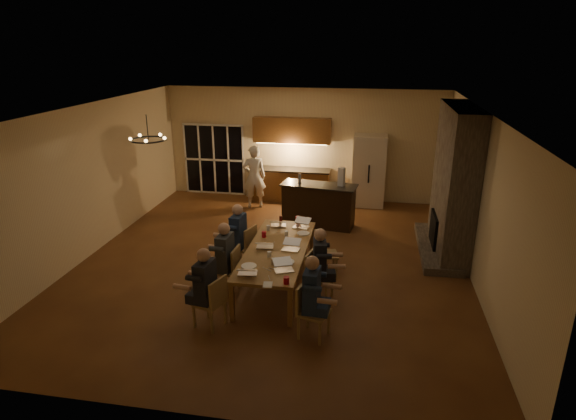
{
  "coord_description": "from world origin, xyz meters",
  "views": [
    {
      "loc": [
        1.91,
        -9.06,
        4.45
      ],
      "look_at": [
        0.28,
        0.3,
        1.08
      ],
      "focal_mm": 30.0,
      "sensor_mm": 36.0,
      "label": 1
    }
  ],
  "objects_px": {
    "bar_island": "(319,205)",
    "chair_right_mid": "(320,277)",
    "person_right_mid": "(319,265)",
    "plate_near": "(287,262)",
    "laptop_c": "(265,242)",
    "laptop_d": "(291,244)",
    "chair_right_far": "(326,254)",
    "plate_left": "(249,266)",
    "chair_left_far": "(243,246)",
    "chair_left_near": "(209,301)",
    "can_cola": "(281,219)",
    "chair_right_near": "(314,312)",
    "laptop_f": "(301,222)",
    "mug_back": "(268,228)",
    "redcup_near": "(286,280)",
    "plate_far": "(303,233)",
    "bar_blender": "(341,177)",
    "dining_table": "(277,266)",
    "person_right_near": "(312,297)",
    "redcup_far": "(298,219)",
    "refrigerator": "(369,171)",
    "laptop_b": "(284,265)",
    "person_left_near": "(206,288)",
    "bar_bottle": "(300,178)",
    "redcup_mid": "(264,234)",
    "mug_front": "(269,254)",
    "chandelier": "(148,140)",
    "chair_left_mid": "(226,269)",
    "laptop_a": "(247,267)",
    "person_left_mid": "(225,258)",
    "mug_mid": "(286,233)",
    "laptop_e": "(278,221)",
    "can_silver": "(273,261)"
  },
  "relations": [
    {
      "from": "chair_right_near",
      "to": "person_right_near",
      "type": "distance_m",
      "value": 0.25
    },
    {
      "from": "chandelier",
      "to": "bar_blender",
      "type": "height_order",
      "value": "chandelier"
    },
    {
      "from": "person_left_near",
      "to": "mug_mid",
      "type": "xyz_separation_m",
      "value": [
        0.92,
        2.23,
        0.11
      ]
    },
    {
      "from": "chair_left_near",
      "to": "can_cola",
      "type": "distance_m",
      "value": 3.09
    },
    {
      "from": "person_left_near",
      "to": "laptop_a",
      "type": "relative_size",
      "value": 4.31
    },
    {
      "from": "chair_left_near",
      "to": "chair_left_mid",
      "type": "xyz_separation_m",
      "value": [
        -0.07,
        1.16,
        0.0
      ]
    },
    {
      "from": "chandelier",
      "to": "mug_front",
      "type": "relative_size",
      "value": 6.54
    },
    {
      "from": "refrigerator",
      "to": "chair_right_mid",
      "type": "bearing_deg",
      "value": -97.81
    },
    {
      "from": "redcup_far",
      "to": "refrigerator",
      "type": "bearing_deg",
      "value": 68.33
    },
    {
      "from": "chair_left_mid",
      "to": "can_silver",
      "type": "bearing_deg",
      "value": 77.75
    },
    {
      "from": "person_right_mid",
      "to": "plate_near",
      "type": "distance_m",
      "value": 0.58
    },
    {
      "from": "chair_right_far",
      "to": "plate_left",
      "type": "xyz_separation_m",
      "value": [
        -1.21,
        -1.41,
        0.31
      ]
    },
    {
      "from": "chair_left_far",
      "to": "mug_front",
      "type": "bearing_deg",
      "value": 55.39
    },
    {
      "from": "chair_right_far",
      "to": "plate_far",
      "type": "xyz_separation_m",
      "value": [
        -0.5,
        0.23,
        0.31
      ]
    },
    {
      "from": "chair_right_near",
      "to": "laptop_f",
      "type": "xyz_separation_m",
      "value": [
        -0.61,
        2.75,
        0.42
      ]
    },
    {
      "from": "chair_left_mid",
      "to": "laptop_f",
      "type": "bearing_deg",
      "value": 146.72
    },
    {
      "from": "chair_left_mid",
      "to": "mug_mid",
      "type": "relative_size",
      "value": 8.9
    },
    {
      "from": "person_left_near",
      "to": "laptop_b",
      "type": "relative_size",
      "value": 4.31
    },
    {
      "from": "laptop_b",
      "to": "redcup_mid",
      "type": "bearing_deg",
      "value": 91.72
    },
    {
      "from": "laptop_b",
      "to": "person_left_near",
      "type": "bearing_deg",
      "value": -172.28
    },
    {
      "from": "person_right_near",
      "to": "chandelier",
      "type": "distance_m",
      "value": 4.09
    },
    {
      "from": "laptop_f",
      "to": "mug_front",
      "type": "distance_m",
      "value": 1.57
    },
    {
      "from": "bar_island",
      "to": "laptop_c",
      "type": "xyz_separation_m",
      "value": [
        -0.66,
        -3.21,
        0.32
      ]
    },
    {
      "from": "plate_near",
      "to": "bar_blender",
      "type": "distance_m",
      "value": 3.88
    },
    {
      "from": "bar_island",
      "to": "chair_right_mid",
      "type": "height_order",
      "value": "bar_island"
    },
    {
      "from": "bar_bottle",
      "to": "mug_back",
      "type": "bearing_deg",
      "value": -96.79
    },
    {
      "from": "plate_far",
      "to": "bar_blender",
      "type": "xyz_separation_m",
      "value": [
        0.59,
        2.42,
        0.55
      ]
    },
    {
      "from": "chair_left_far",
      "to": "person_left_mid",
      "type": "height_order",
      "value": "person_left_mid"
    },
    {
      "from": "bar_island",
      "to": "laptop_d",
      "type": "distance_m",
      "value": 3.27
    },
    {
      "from": "chandelier",
      "to": "redcup_mid",
      "type": "distance_m",
      "value": 2.83
    },
    {
      "from": "dining_table",
      "to": "mug_back",
      "type": "xyz_separation_m",
      "value": [
        -0.35,
        0.87,
        0.43
      ]
    },
    {
      "from": "can_cola",
      "to": "laptop_d",
      "type": "bearing_deg",
      "value": -72.19
    },
    {
      "from": "bar_bottle",
      "to": "person_right_mid",
      "type": "bearing_deg",
      "value": -76.11
    },
    {
      "from": "laptop_c",
      "to": "laptop_d",
      "type": "xyz_separation_m",
      "value": [
        0.5,
        -0.04,
        0.0
      ]
    },
    {
      "from": "mug_back",
      "to": "redcup_near",
      "type": "distance_m",
      "value": 2.35
    },
    {
      "from": "laptop_a",
      "to": "can_silver",
      "type": "distance_m",
      "value": 0.54
    },
    {
      "from": "chair_left_near",
      "to": "bar_blender",
      "type": "distance_m",
      "value": 5.2
    },
    {
      "from": "chair_left_near",
      "to": "laptop_b",
      "type": "distance_m",
      "value": 1.38
    },
    {
      "from": "chair_left_far",
      "to": "chair_right_far",
      "type": "xyz_separation_m",
      "value": [
        1.73,
        -0.08,
        0.0
      ]
    },
    {
      "from": "laptop_f",
      "to": "person_left_near",
      "type": "bearing_deg",
      "value": -101.12
    },
    {
      "from": "chair_left_far",
      "to": "redcup_far",
      "type": "distance_m",
      "value": 1.35
    },
    {
      "from": "chair_right_far",
      "to": "chair_left_far",
      "type": "bearing_deg",
      "value": 74.21
    },
    {
      "from": "plate_far",
      "to": "redcup_mid",
      "type": "bearing_deg",
      "value": -157.15
    },
    {
      "from": "chair_left_near",
      "to": "chair_left_mid",
      "type": "bearing_deg",
      "value": -157.17
    },
    {
      "from": "person_left_mid",
      "to": "can_silver",
      "type": "relative_size",
      "value": 11.5
    },
    {
      "from": "chair_right_far",
      "to": "person_right_mid",
      "type": "xyz_separation_m",
      "value": [
        -0.03,
        -1.02,
        0.24
      ]
    },
    {
      "from": "chair_left_far",
      "to": "chair_left_mid",
      "type": "bearing_deg",
      "value": 16.75
    },
    {
      "from": "laptop_e",
      "to": "laptop_f",
      "type": "xyz_separation_m",
      "value": [
        0.49,
        -0.03,
        0.0
      ]
    },
    {
      "from": "chair_left_mid",
      "to": "chair_right_near",
      "type": "xyz_separation_m",
      "value": [
        1.78,
        -1.19,
        0.0
      ]
    },
    {
      "from": "chair_right_far",
      "to": "redcup_near",
      "type": "distance_m",
      "value": 2.0
    }
  ]
}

